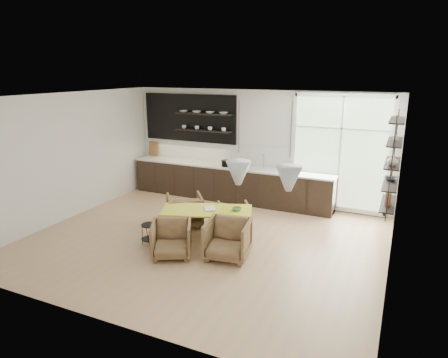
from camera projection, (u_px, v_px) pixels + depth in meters
room at (251, 163)px, 8.53m from camera, size 7.02×6.01×2.91m
kitchen_run at (227, 178)px, 10.66m from camera, size 5.54×0.69×2.75m
right_shelving at (392, 166)px, 7.43m from camera, size 0.26×1.22×1.90m
dining_table at (207, 212)px, 8.06m from camera, size 1.96×1.36×0.66m
armchair_back_left at (185, 210)px, 8.93m from camera, size 1.06×1.07×0.70m
armchair_back_right at (234, 217)px, 8.65m from camera, size 0.90×0.90×0.61m
armchair_front_left at (172, 239)px, 7.43m from camera, size 0.98×0.99×0.67m
armchair_front_right at (228, 239)px, 7.35m from camera, size 0.89×0.91×0.73m
wire_stool at (150, 231)px, 7.93m from camera, size 0.34×0.34×0.43m
table_book at (205, 209)px, 8.05m from camera, size 0.34×0.36×0.03m
table_bowl at (237, 209)px, 7.99m from camera, size 0.21×0.21×0.06m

